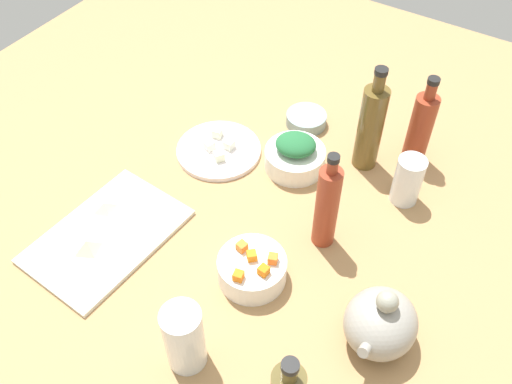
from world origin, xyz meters
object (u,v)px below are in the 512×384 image
(teapot, at_px, (380,323))
(plate_tofu, at_px, (219,150))
(bowl_carrots, at_px, (252,269))
(bottle_3, at_px, (371,126))
(bottle_1, at_px, (327,206))
(cutting_board, at_px, (107,236))
(drinking_glass_1, at_px, (408,180))
(bowl_small_side, at_px, (306,119))
(drinking_glass_0, at_px, (184,338))
(bowl_greens, at_px, (295,159))
(bottle_0, at_px, (421,127))

(teapot, bearing_deg, plate_tofu, -115.74)
(bowl_carrots, bearing_deg, bottle_3, 173.26)
(teapot, xyz_separation_m, bottle_1, (-0.15, -0.19, 0.05))
(cutting_board, relative_size, drinking_glass_1, 2.72)
(bowl_carrots, bearing_deg, bowl_small_side, -163.88)
(drinking_glass_0, bearing_deg, bottle_1, 167.94)
(plate_tofu, bearing_deg, drinking_glass_1, 102.55)
(bowl_carrots, bearing_deg, bottle_1, 155.26)
(cutting_board, height_order, bottle_1, bottle_1)
(plate_tofu, bearing_deg, teapot, 64.26)
(cutting_board, bearing_deg, bowl_greens, 149.94)
(bottle_1, height_order, drinking_glass_1, bottle_1)
(plate_tofu, relative_size, drinking_glass_1, 1.72)
(bottle_1, relative_size, drinking_glass_1, 2.06)
(bowl_carrots, relative_size, drinking_glass_0, 0.92)
(teapot, relative_size, bottle_0, 0.67)
(bottle_1, relative_size, bottle_3, 0.91)
(bowl_small_side, height_order, bottle_0, bottle_0)
(bowl_greens, xyz_separation_m, drinking_glass_1, (-0.04, 0.25, 0.03))
(plate_tofu, bearing_deg, cutting_board, -8.32)
(bowl_carrots, xyz_separation_m, bottle_3, (-0.41, 0.05, 0.08))
(teapot, distance_m, bottle_3, 0.46)
(bowl_small_side, relative_size, drinking_glass_1, 0.86)
(bottle_0, height_order, drinking_glass_0, bottle_0)
(bowl_small_side, height_order, drinking_glass_1, drinking_glass_1)
(bottle_0, distance_m, drinking_glass_0, 0.71)
(drinking_glass_0, bearing_deg, cutting_board, -112.38)
(plate_tofu, distance_m, bowl_small_side, 0.24)
(teapot, bearing_deg, drinking_glass_0, -51.46)
(bottle_0, bearing_deg, teapot, 14.19)
(teapot, bearing_deg, bowl_greens, -131.61)
(teapot, distance_m, drinking_glass_1, 0.36)
(bowl_greens, distance_m, drinking_glass_1, 0.26)
(cutting_board, bearing_deg, plate_tofu, 171.68)
(bowl_carrots, height_order, drinking_glass_1, drinking_glass_1)
(bottle_3, bearing_deg, bottle_0, 129.96)
(bowl_greens, bearing_deg, cutting_board, -30.06)
(bowl_small_side, distance_m, teapot, 0.60)
(bowl_small_side, bearing_deg, bottle_3, 75.20)
(bowl_small_side, xyz_separation_m, teapot, (0.45, 0.40, 0.04))
(bottle_0, height_order, bottle_1, bottle_1)
(drinking_glass_1, bearing_deg, bowl_carrots, -25.72)
(bottle_1, distance_m, bottle_3, 0.26)
(bowl_carrots, xyz_separation_m, bowl_small_side, (-0.46, -0.13, -0.01))
(bowl_carrots, relative_size, bottle_3, 0.51)
(bowl_greens, bearing_deg, drinking_glass_1, 99.36)
(drinking_glass_1, bearing_deg, bowl_small_side, -109.16)
(bottle_1, bearing_deg, bottle_0, 168.58)
(bowl_greens, distance_m, bottle_3, 0.19)
(cutting_board, xyz_separation_m, bottle_1, (-0.24, 0.38, 0.10))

